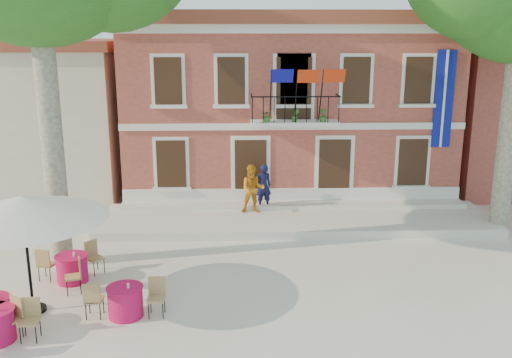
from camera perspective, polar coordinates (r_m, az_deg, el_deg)
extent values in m
plane|color=beige|center=(16.53, -1.48, -9.54)|extent=(90.00, 90.00, 0.00)
cube|color=#AF5A3F|center=(25.38, 2.90, 7.17)|extent=(13.00, 8.00, 7.00)
cube|color=brown|center=(25.18, 3.01, 15.67)|extent=(13.50, 8.50, 0.50)
cube|color=silver|center=(21.24, 3.89, 14.79)|extent=(13.30, 0.35, 0.35)
cube|color=silver|center=(20.99, 3.86, 5.62)|extent=(3.20, 0.90, 0.15)
cube|color=black|center=(20.47, 4.02, 8.21)|extent=(3.20, 0.04, 0.04)
cube|color=#0D1791|center=(22.51, 18.27, 7.58)|extent=(0.70, 0.05, 3.60)
cube|color=#0C0D8E|center=(19.98, 1.55, 10.25)|extent=(0.76, 0.27, 0.47)
cube|color=red|center=(20.05, 4.16, 10.23)|extent=(0.76, 0.29, 0.47)
cube|color=red|center=(20.16, 6.74, 10.19)|extent=(0.76, 0.27, 0.47)
imported|color=#26591E|center=(20.58, 1.17, 6.35)|extent=(0.43, 0.37, 0.48)
imported|color=#26591E|center=(20.65, 3.96, 6.35)|extent=(0.26, 0.21, 0.48)
imported|color=#26591E|center=(20.77, 6.72, 6.33)|extent=(0.27, 0.27, 0.48)
cube|color=beige|center=(28.00, -21.59, 5.84)|extent=(9.00, 9.00, 6.00)
cube|color=brown|center=(27.76, -22.22, 12.37)|extent=(9.40, 9.40, 0.40)
cube|color=silver|center=(20.67, 4.01, -4.10)|extent=(14.00, 3.40, 0.30)
cylinder|color=#A59E84|center=(17.18, -19.84, 4.76)|extent=(0.63, 0.63, 8.16)
cylinder|color=#A59E84|center=(20.85, 24.00, 4.88)|extent=(0.65, 0.65, 7.39)
cylinder|color=black|center=(15.56, -21.37, -12.04)|extent=(0.63, 0.63, 0.08)
cylinder|color=black|center=(15.06, -21.82, -7.66)|extent=(0.07, 0.07, 2.64)
cone|color=silver|center=(14.62, -22.32, -2.67)|extent=(4.01, 4.01, 0.58)
imported|color=#101338|center=(21.25, 0.73, -0.74)|extent=(0.70, 0.55, 1.69)
imported|color=orange|center=(20.71, -0.33, -1.01)|extent=(0.87, 0.68, 1.79)
cube|color=tan|center=(14.29, -23.38, -12.74)|extent=(0.59, 0.59, 0.95)
cylinder|color=#C4124F|center=(14.49, -12.92, -11.91)|extent=(0.84, 0.84, 0.75)
cylinder|color=#C4124F|center=(14.33, -13.01, -10.53)|extent=(0.90, 0.90, 0.02)
cube|color=tan|center=(14.61, -15.89, -11.44)|extent=(0.42, 0.42, 0.95)
cube|color=tan|center=(14.32, -9.94, -11.63)|extent=(0.42, 0.42, 0.95)
cube|color=tan|center=(14.07, -21.73, -13.01)|extent=(0.44, 0.44, 0.95)
cylinder|color=#C4124F|center=(16.75, -17.91, -8.55)|extent=(0.84, 0.84, 0.75)
cylinder|color=#C4124F|center=(16.61, -18.01, -7.32)|extent=(0.90, 0.90, 0.02)
cube|color=tan|center=(17.07, -20.17, -7.94)|extent=(0.50, 0.50, 0.95)
cube|color=tan|center=(16.02, -17.84, -9.23)|extent=(0.53, 0.53, 0.95)
cube|color=tan|center=(17.07, -15.79, -7.57)|extent=(0.59, 0.59, 0.95)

